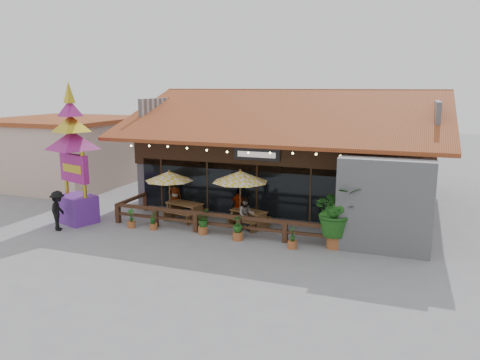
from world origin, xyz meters
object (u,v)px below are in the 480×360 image
at_px(thai_sign_tower, 72,144).
at_px(tropical_plant, 336,212).
at_px(umbrella_left, 169,176).
at_px(pedestrian, 58,211).
at_px(umbrella_right, 240,177).
at_px(picnic_table_left, 185,208).
at_px(picnic_table_right, 249,216).

bearing_deg(thai_sign_tower, tropical_plant, 3.34).
height_order(umbrella_left, pedestrian, umbrella_left).
distance_m(umbrella_left, thai_sign_tower, 4.56).
bearing_deg(umbrella_right, thai_sign_tower, -166.15).
relative_size(umbrella_left, umbrella_right, 0.99).
bearing_deg(tropical_plant, umbrella_right, 165.49).
xyz_separation_m(umbrella_right, picnic_table_left, (-2.91, 0.28, -1.77)).
distance_m(umbrella_right, picnic_table_left, 3.42).
bearing_deg(pedestrian, tropical_plant, -106.13).
height_order(umbrella_right, picnic_table_right, umbrella_right).
xyz_separation_m(thai_sign_tower, pedestrian, (0.05, -1.28, -2.78)).
bearing_deg(umbrella_right, picnic_table_right, 36.78).
xyz_separation_m(umbrella_left, picnic_table_right, (3.87, 0.21, -1.59)).
relative_size(picnic_table_right, thai_sign_tower, 0.29).
xyz_separation_m(thai_sign_tower, tropical_plant, (11.82, 0.69, -2.23)).
relative_size(thai_sign_tower, pedestrian, 3.92).
bearing_deg(umbrella_right, picnic_table_left, 174.47).
xyz_separation_m(umbrella_left, tropical_plant, (7.95, -1.16, -0.67)).
distance_m(umbrella_right, pedestrian, 8.12).
height_order(thai_sign_tower, tropical_plant, thai_sign_tower).
bearing_deg(picnic_table_right, thai_sign_tower, -165.03).
relative_size(umbrella_right, pedestrian, 1.64).
bearing_deg(picnic_table_right, tropical_plant, -18.66).
xyz_separation_m(picnic_table_right, tropical_plant, (4.08, -1.38, 0.92)).
relative_size(picnic_table_left, picnic_table_right, 1.02).
distance_m(picnic_table_left, picnic_table_right, 3.24).
height_order(umbrella_right, pedestrian, umbrella_right).
bearing_deg(picnic_table_left, umbrella_left, -158.02).
xyz_separation_m(picnic_table_left, thai_sign_tower, (-4.50, -2.11, 3.11)).
xyz_separation_m(picnic_table_left, picnic_table_right, (3.23, -0.04, -0.04)).
distance_m(picnic_table_right, thai_sign_tower, 8.60).
xyz_separation_m(umbrella_right, picnic_table_right, (0.32, 0.24, -1.81)).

